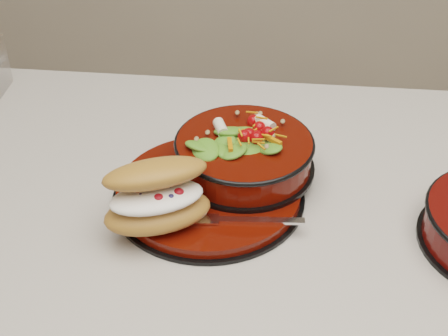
# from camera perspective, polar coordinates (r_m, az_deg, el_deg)

# --- Properties ---
(dinner_plate) EXTENTS (0.28, 0.28, 0.02)m
(dinner_plate) POSITION_cam_1_polar(r_m,az_deg,el_deg) (0.90, -1.36, -2.23)
(dinner_plate) COLOR black
(dinner_plate) RESTS_ON island_counter
(salad_bowl) EXTENTS (0.21, 0.21, 0.09)m
(salad_bowl) POSITION_cam_1_polar(r_m,az_deg,el_deg) (0.91, 1.86, 1.71)
(salad_bowl) COLOR black
(salad_bowl) RESTS_ON dinner_plate
(croissant) EXTENTS (0.16, 0.14, 0.09)m
(croissant) POSITION_cam_1_polar(r_m,az_deg,el_deg) (0.81, -6.09, -2.57)
(croissant) COLOR #B26F36
(croissant) RESTS_ON dinner_plate
(fork) EXTENTS (0.15, 0.03, 0.00)m
(fork) POSITION_cam_1_polar(r_m,az_deg,el_deg) (0.83, 1.83, -4.78)
(fork) COLOR silver
(fork) RESTS_ON dinner_plate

